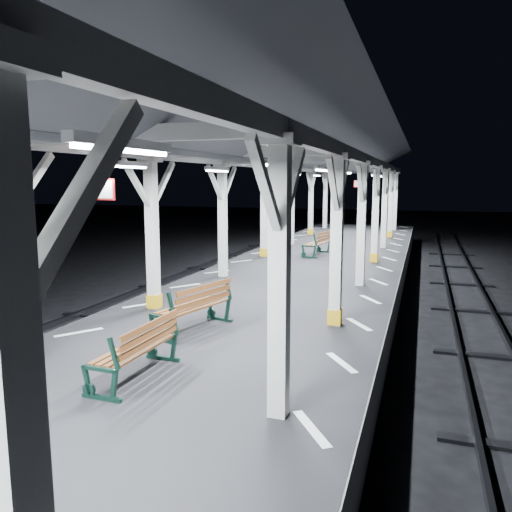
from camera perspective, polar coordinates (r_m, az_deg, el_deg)
The scene contains 8 objects.
ground at distance 9.10m, azimuth -6.50°, elevation -16.19°, with size 120.00×120.00×0.00m, color black.
platform at distance 8.90m, azimuth -6.55°, elevation -13.27°, with size 6.00×50.00×1.00m, color black.
hazard_stripes_left at distance 9.98m, azimuth -19.59°, elevation -8.23°, with size 1.00×48.00×0.01m, color silver.
hazard_stripes_right at distance 8.05m, azimuth 9.75°, elevation -11.91°, with size 1.00×48.00×0.01m, color silver.
canopy at distance 8.29m, azimuth -7.09°, elevation 13.73°, with size 5.40×49.00×4.65m.
bench_near at distance 7.37m, azimuth -13.11°, elevation -10.17°, with size 0.64×1.62×0.87m.
bench_mid at distance 9.45m, azimuth -6.80°, elevation -5.66°, with size 1.03×1.80×0.92m.
bench_far at distance 19.05m, azimuth 7.25°, elevation 1.53°, with size 0.86×1.76×0.92m.
Camera 1 is at (3.55, -7.46, 3.81)m, focal length 35.00 mm.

